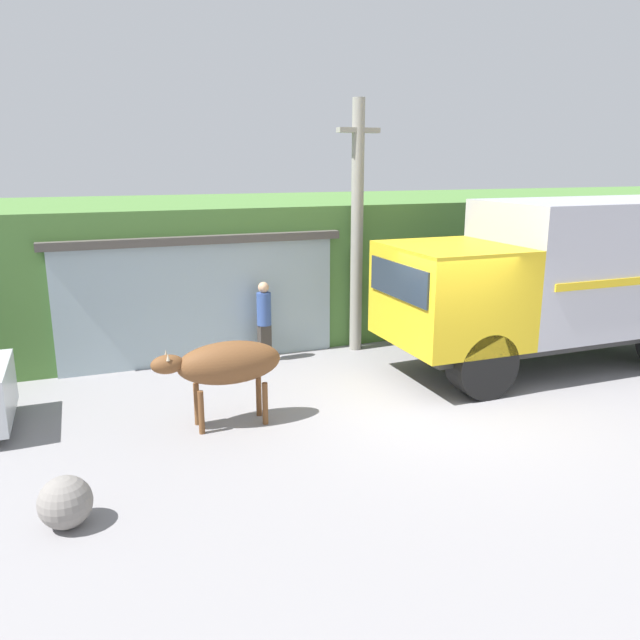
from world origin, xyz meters
The scene contains 8 objects.
ground_plane centered at (0.00, 0.00, 0.00)m, with size 60.00×60.00×0.00m, color gray.
hillside_embankment centered at (0.00, 6.94, 1.56)m, with size 32.00×5.94×3.12m.
building_backdrop centered at (-3.36, 5.09, 1.32)m, with size 5.90×2.70×2.61m.
cargo_truck centered at (3.43, 1.17, 1.84)m, with size 7.15×2.47×3.30m.
brown_cow centered at (-3.60, 0.63, 1.01)m, with size 1.99×0.67×1.36m.
pedestrian_on_hill centered at (-2.15, 3.55, 0.94)m, with size 0.35×0.35×1.67m.
utility_pole centered at (-0.04, 3.66, 2.74)m, with size 0.90×0.26×5.28m.
roadside_rock centered at (-5.95, -1.50, 0.30)m, with size 0.60×0.60×0.60m.
Camera 1 is at (-5.54, -8.41, 4.02)m, focal length 35.00 mm.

